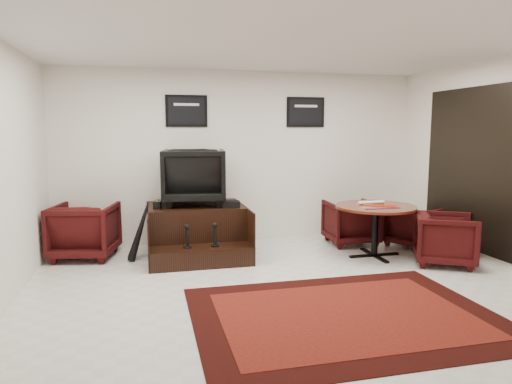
% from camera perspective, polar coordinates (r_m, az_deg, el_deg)
% --- Properties ---
extents(ground, '(6.00, 6.00, 0.00)m').
position_cam_1_polar(ground, '(5.47, 3.75, -11.98)').
color(ground, silver).
rests_on(ground, ground).
extents(room_shell, '(6.02, 5.02, 2.81)m').
position_cam_1_polar(room_shell, '(5.41, 7.69, 7.04)').
color(room_shell, white).
rests_on(room_shell, ground).
extents(area_rug, '(3.02, 2.27, 0.01)m').
position_cam_1_polar(area_rug, '(4.81, 11.05, -14.87)').
color(area_rug, black).
rests_on(area_rug, ground).
extents(shine_podium, '(1.42, 1.47, 0.73)m').
position_cam_1_polar(shine_podium, '(6.91, -7.48, -4.94)').
color(shine_podium, black).
rests_on(shine_podium, ground).
extents(shine_chair, '(1.01, 0.96, 0.94)m').
position_cam_1_polar(shine_chair, '(6.92, -7.74, 2.32)').
color(shine_chair, black).
rests_on(shine_chair, shine_podium).
extents(shoes_pair, '(0.27, 0.31, 0.10)m').
position_cam_1_polar(shoes_pair, '(6.74, -11.63, -1.49)').
color(shoes_pair, black).
rests_on(shoes_pair, shine_podium).
extents(polish_kit, '(0.27, 0.20, 0.09)m').
position_cam_1_polar(polish_kit, '(6.65, -3.18, -1.52)').
color(polish_kit, black).
rests_on(polish_kit, shine_podium).
extents(umbrella_black, '(0.32, 0.12, 0.85)m').
position_cam_1_polar(umbrella_black, '(6.66, -14.35, -4.84)').
color(umbrella_black, black).
rests_on(umbrella_black, ground).
extents(umbrella_hooked, '(0.31, 0.12, 0.84)m').
position_cam_1_polar(umbrella_hooked, '(6.78, -14.36, -4.64)').
color(umbrella_hooked, black).
rests_on(umbrella_hooked, ground).
extents(armchair_side, '(0.99, 0.95, 0.88)m').
position_cam_1_polar(armchair_side, '(7.08, -20.63, -4.24)').
color(armchair_side, black).
rests_on(armchair_side, ground).
extents(meeting_table, '(1.16, 1.16, 0.76)m').
position_cam_1_polar(meeting_table, '(6.87, 14.72, -2.41)').
color(meeting_table, '#401309').
rests_on(meeting_table, ground).
extents(table_chair_back, '(0.80, 0.76, 0.79)m').
position_cam_1_polar(table_chair_back, '(7.60, 11.76, -3.47)').
color(table_chair_back, black).
rests_on(table_chair_back, ground).
extents(table_chair_window, '(0.89, 0.91, 0.72)m').
position_cam_1_polar(table_chair_window, '(7.69, 19.04, -3.85)').
color(table_chair_window, black).
rests_on(table_chair_window, ground).
extents(table_chair_corner, '(0.99, 1.01, 0.78)m').
position_cam_1_polar(table_chair_corner, '(6.83, 22.60, -5.16)').
color(table_chair_corner, black).
rests_on(table_chair_corner, ground).
extents(paper_roll, '(0.42, 0.07, 0.05)m').
position_cam_1_polar(paper_roll, '(6.97, 14.20, -1.28)').
color(paper_roll, white).
rests_on(paper_roll, meeting_table).
extents(table_clutter, '(0.56, 0.38, 0.01)m').
position_cam_1_polar(table_clutter, '(6.77, 15.39, -1.75)').
color(table_clutter, red).
rests_on(table_clutter, meeting_table).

